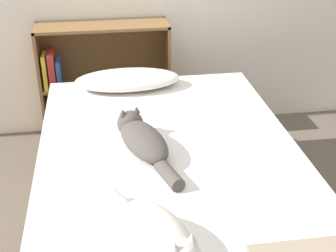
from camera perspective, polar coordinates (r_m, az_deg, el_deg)
The scene contains 5 objects.
bed at distance 2.34m, azimuth 0.58°, elevation -10.22°, with size 1.29×2.10×0.57m.
pillow at distance 2.91m, azimuth -4.95°, elevation 5.64°, with size 0.65×0.29×0.11m.
cat_light at distance 1.67m, azimuth -1.12°, elevation -13.00°, with size 0.34×0.50×0.15m.
cat_dark at distance 2.24m, azimuth -3.17°, elevation -1.52°, with size 0.29×0.59×0.16m.
bookshelf at distance 3.41m, azimuth -8.16°, elevation 5.63°, with size 0.90×0.26×0.85m.
Camera 1 is at (-0.30, -1.81, 1.74)m, focal length 50.00 mm.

